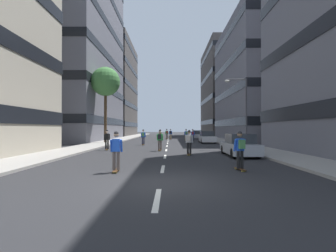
% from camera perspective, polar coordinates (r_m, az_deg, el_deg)
% --- Properties ---
extents(ground_plane, '(173.41, 173.41, 0.00)m').
position_cam_1_polar(ground_plane, '(37.67, -0.01, -3.41)').
color(ground_plane, '#28282B').
extents(sidewalk_left, '(3.15, 79.48, 0.14)m').
position_cam_1_polar(sidewalk_left, '(42.09, -10.78, -3.00)').
color(sidewalk_left, '#9E9991').
rests_on(sidewalk_left, ground_plane).
extents(sidewalk_right, '(3.15, 79.48, 0.14)m').
position_cam_1_polar(sidewalk_right, '(41.96, 10.89, -3.00)').
color(sidewalk_right, '#9E9991').
rests_on(sidewalk_right, ground_plane).
extents(lane_markings, '(0.16, 67.20, 0.01)m').
position_cam_1_polar(lane_markings, '(39.27, 0.01, -3.28)').
color(lane_markings, silver).
rests_on(lane_markings, ground_plane).
extents(building_left_mid, '(15.23, 22.85, 35.60)m').
position_cam_1_polar(building_left_mid, '(46.74, -22.70, 19.54)').
color(building_left_mid, slate).
rests_on(building_left_mid, ground_plane).
extents(building_left_far, '(15.23, 21.05, 23.73)m').
position_cam_1_polar(building_left_far, '(67.05, -14.64, 8.14)').
color(building_left_far, '#4C4744').
rests_on(building_left_far, ground_plane).
extents(building_right_mid, '(15.23, 20.94, 18.64)m').
position_cam_1_polar(building_right_mid, '(44.28, 22.95, 9.29)').
color(building_right_mid, slate).
rests_on(building_right_mid, ground_plane).
extents(building_right_far, '(15.23, 21.33, 22.49)m').
position_cam_1_polar(building_right_far, '(66.78, 15.11, 7.63)').
color(building_right_far, '#4C4744').
rests_on(building_right_far, ground_plane).
extents(parked_car_near, '(1.82, 4.40, 1.52)m').
position_cam_1_polar(parked_car_near, '(17.89, 16.00, -4.36)').
color(parked_car_near, '#B2B7BF').
rests_on(parked_car_near, ground_plane).
extents(parked_car_mid, '(1.82, 4.40, 1.52)m').
position_cam_1_polar(parked_car_mid, '(32.92, 8.85, -2.60)').
color(parked_car_mid, silver).
rests_on(parked_car_mid, ground_plane).
extents(parked_car_far, '(1.82, 4.40, 1.52)m').
position_cam_1_polar(parked_car_far, '(44.86, 6.62, -2.04)').
color(parked_car_far, '#B2B7BF').
rests_on(parked_car_far, ground_plane).
extents(street_tree_near, '(3.66, 3.66, 9.53)m').
position_cam_1_polar(street_tree_near, '(33.16, -14.08, 9.68)').
color(street_tree_near, '#4C3823').
rests_on(street_tree_near, sidewalk_left).
extents(streetlamp_right, '(2.13, 0.30, 6.50)m').
position_cam_1_polar(streetlamp_right, '(24.78, 16.64, 4.68)').
color(streetlamp_right, '#3F3F44').
rests_on(streetlamp_right, sidewalk_right).
extents(skater_0, '(0.54, 0.91, 1.78)m').
position_cam_1_polar(skater_0, '(28.33, -5.69, -2.31)').
color(skater_0, brown).
rests_on(skater_0, ground_plane).
extents(skater_1, '(0.57, 0.92, 1.78)m').
position_cam_1_polar(skater_1, '(44.07, -0.28, -1.66)').
color(skater_1, brown).
rests_on(skater_1, ground_plane).
extents(skater_2, '(0.55, 0.92, 1.78)m').
position_cam_1_polar(skater_2, '(42.52, 0.59, -1.70)').
color(skater_2, brown).
rests_on(skater_2, ground_plane).
extents(skater_3, '(0.54, 0.91, 1.78)m').
position_cam_1_polar(skater_3, '(11.15, -11.75, -5.26)').
color(skater_3, brown).
rests_on(skater_3, ground_plane).
extents(skater_4, '(0.56, 0.92, 1.78)m').
position_cam_1_polar(skater_4, '(36.39, 5.68, -1.91)').
color(skater_4, brown).
rests_on(skater_4, ground_plane).
extents(skater_5, '(0.56, 0.92, 1.78)m').
position_cam_1_polar(skater_5, '(38.19, 4.17, -1.84)').
color(skater_5, brown).
rests_on(skater_5, ground_plane).
extents(skater_6, '(0.56, 0.92, 1.78)m').
position_cam_1_polar(skater_6, '(22.50, -13.77, -2.84)').
color(skater_6, brown).
rests_on(skater_6, ground_plane).
extents(skater_7, '(0.55, 0.92, 1.78)m').
position_cam_1_polar(skater_7, '(21.03, -1.88, -2.94)').
color(skater_7, brown).
rests_on(skater_7, ground_plane).
extents(skater_8, '(0.56, 0.92, 1.78)m').
position_cam_1_polar(skater_8, '(11.73, 16.16, -4.86)').
color(skater_8, brown).
rests_on(skater_8, ground_plane).
extents(skater_9, '(0.57, 0.92, 1.78)m').
position_cam_1_polar(skater_9, '(17.77, 4.84, -3.39)').
color(skater_9, brown).
rests_on(skater_9, ground_plane).
extents(skater_10, '(0.54, 0.91, 1.78)m').
position_cam_1_polar(skater_10, '(34.74, -1.80, -1.97)').
color(skater_10, brown).
rests_on(skater_10, ground_plane).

